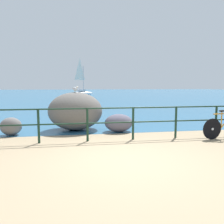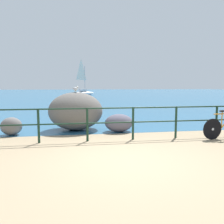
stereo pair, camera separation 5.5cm
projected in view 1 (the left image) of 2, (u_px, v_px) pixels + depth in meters
The scene contains 8 objects.
ground_plane at pixel (84, 102), 24.79m from camera, with size 120.00×120.00×0.10m, color #937F60.
sea_surface at pixel (78, 93), 52.08m from camera, with size 120.00×90.00×0.01m, color #285B7F.
promenade_railing at pixel (111, 120), 7.01m from camera, with size 10.02×0.07×1.02m.
breakwater_boulder_main at pixel (75, 111), 8.68m from camera, with size 2.04×1.75×1.43m.
breakwater_boulder_left at pixel (11, 126), 7.75m from camera, with size 0.71×0.57×0.61m.
breakwater_boulder_right at pixel (119, 123), 8.37m from camera, with size 1.03×0.78×0.65m.
seagull at pixel (75, 89), 8.60m from camera, with size 0.26×0.31×0.23m.
sailboat at pixel (82, 91), 38.46m from camera, with size 4.23×3.79×6.16m.
Camera 1 is at (-1.11, -4.92, 1.69)m, focal length 36.70 mm.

